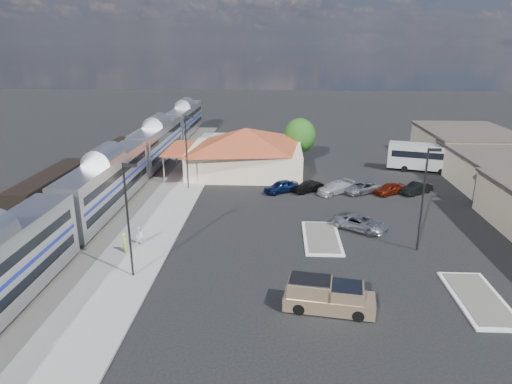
{
  "coord_description": "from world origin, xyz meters",
  "views": [
    {
      "loc": [
        -0.07,
        -36.53,
        17.03
      ],
      "look_at": [
        -2.26,
        6.86,
        2.8
      ],
      "focal_mm": 32.0,
      "sensor_mm": 36.0,
      "label": 1
    }
  ],
  "objects_px": {
    "pickup_truck": "(329,297)",
    "station_depot": "(245,150)",
    "coach_bus": "(433,157)",
    "suv": "(360,223)"
  },
  "relations": [
    {
      "from": "station_depot",
      "to": "suv",
      "type": "distance_m",
      "value": 23.37
    },
    {
      "from": "pickup_truck",
      "to": "coach_bus",
      "type": "bearing_deg",
      "value": -17.93
    },
    {
      "from": "pickup_truck",
      "to": "coach_bus",
      "type": "xyz_separation_m",
      "value": [
        17.71,
        35.22,
        1.22
      ]
    },
    {
      "from": "pickup_truck",
      "to": "suv",
      "type": "height_order",
      "value": "pickup_truck"
    },
    {
      "from": "station_depot",
      "to": "coach_bus",
      "type": "bearing_deg",
      "value": 3.4
    },
    {
      "from": "pickup_truck",
      "to": "station_depot",
      "type": "bearing_deg",
      "value": 22.17
    },
    {
      "from": "coach_bus",
      "to": "suv",
      "type": "bearing_deg",
      "value": 164.3
    },
    {
      "from": "coach_bus",
      "to": "pickup_truck",
      "type": "bearing_deg",
      "value": 169.81
    },
    {
      "from": "station_depot",
      "to": "pickup_truck",
      "type": "bearing_deg",
      "value": -76.6
    },
    {
      "from": "station_depot",
      "to": "suv",
      "type": "bearing_deg",
      "value": -57.82
    }
  ]
}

